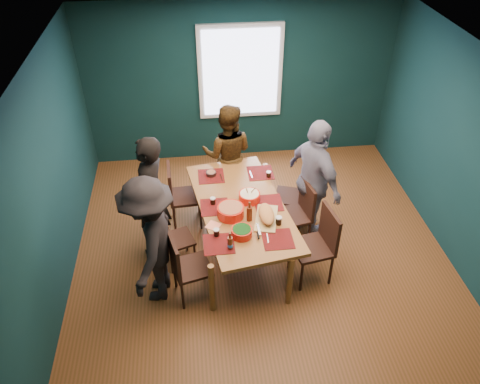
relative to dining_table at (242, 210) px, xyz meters
The scene contains 26 objects.
room 0.74m from the dining_table, 40.17° to the left, with size 5.01×5.01×2.71m.
dining_table is the anchor object (origin of this frame).
chair_left_far 1.07m from the dining_table, 139.90° to the left, with size 0.46×0.46×0.97m.
chair_left_mid 0.96m from the dining_table, behind, with size 0.47×0.47×0.82m.
chair_left_near 1.06m from the dining_table, 136.93° to the right, with size 0.52×0.52×0.95m.
chair_right_far 1.01m from the dining_table, 31.55° to the left, with size 0.53×0.53×0.92m.
chair_right_mid 0.82m from the dining_table, ahead, with size 0.50×0.50×0.95m.
chair_right_near 1.06m from the dining_table, 31.14° to the right, with size 0.54×0.54×1.02m.
person_far_left 1.18m from the dining_table, 169.98° to the left, with size 0.63×0.42×1.74m, color black.
person_back 1.22m from the dining_table, 93.08° to the left, with size 0.77×0.60×1.59m, color black.
person_right 1.07m from the dining_table, 16.09° to the left, with size 1.04×0.43×1.77m, color silver.
person_near_left 1.28m from the dining_table, 151.43° to the right, with size 1.10×0.63×1.71m, color black.
bowl_salad 0.29m from the dining_table, 130.04° to the right, with size 0.34×0.34×0.14m.
bowl_dumpling 0.20m from the dining_table, 38.61° to the left, with size 0.28×0.28×0.26m.
bowl_herbs 0.59m from the dining_table, 96.60° to the right, with size 0.25×0.25×0.11m.
cutting_board 0.43m from the dining_table, 48.71° to the right, with size 0.37×0.65×0.14m.
small_bowl 0.79m from the dining_table, 115.78° to the left, with size 0.14×0.14×0.06m.
beer_bottle_a 0.82m from the dining_table, 106.09° to the right, with size 0.07×0.07×0.24m.
beer_bottle_b 0.35m from the dining_table, 78.31° to the right, with size 0.07×0.07×0.28m.
cola_glass_a 0.66m from the dining_table, 124.16° to the right, with size 0.07×0.07×0.10m.
cola_glass_b 0.59m from the dining_table, 45.46° to the right, with size 0.08×0.08×0.11m.
cola_glass_c 0.73m from the dining_table, 52.34° to the left, with size 0.07×0.07×0.09m.
cola_glass_d 0.39m from the dining_table, 169.24° to the left, with size 0.07×0.07×0.10m.
napkin_a 0.37m from the dining_table, ahead, with size 0.16×0.16×0.00m, color #FF896B.
napkin_b 0.53m from the dining_table, 137.65° to the right, with size 0.15×0.15×0.00m, color #FF896B.
napkin_c 0.72m from the dining_table, 63.97° to the right, with size 0.14×0.14×0.00m, color #FF896B.
Camera 1 is at (-0.82, -4.57, 4.56)m, focal length 35.00 mm.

